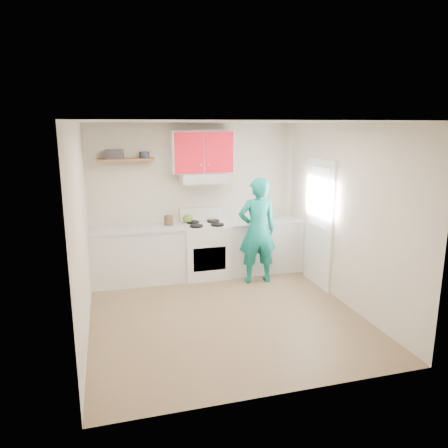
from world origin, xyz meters
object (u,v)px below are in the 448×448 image
object	(u,v)px
crock	(169,221)
person	(257,231)
stove	(205,250)
tin	(144,155)
kettle	(188,219)

from	to	relation	value
crock	person	xyz separation A→B (m)	(1.36, -0.60, -0.12)
stove	tin	xyz separation A→B (m)	(-0.95, 0.19, 1.63)
crock	stove	bearing A→B (deg)	-9.77
tin	crock	distance (m)	1.16
kettle	person	size ratio (longest dim) A/B	0.10
kettle	crock	size ratio (longest dim) A/B	0.93
person	tin	bearing A→B (deg)	-18.45
tin	crock	size ratio (longest dim) A/B	0.92
tin	person	bearing A→B (deg)	-21.88
tin	crock	bearing A→B (deg)	-13.67
kettle	crock	world-z (taller)	crock
kettle	person	world-z (taller)	person
stove	kettle	bearing A→B (deg)	146.03
stove	tin	distance (m)	1.90
kettle	tin	bearing A→B (deg)	166.73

